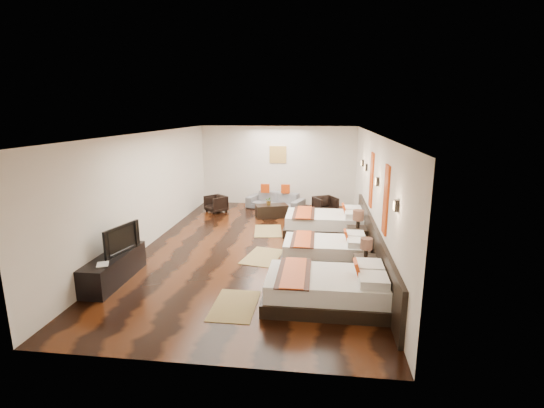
# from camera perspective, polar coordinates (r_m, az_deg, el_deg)

# --- Properties ---
(floor) EXTENTS (5.50, 9.50, 0.01)m
(floor) POSITION_cam_1_polar(r_m,az_deg,el_deg) (9.94, -2.12, -6.18)
(floor) COLOR black
(floor) RESTS_ON ground
(ceiling) EXTENTS (5.50, 9.50, 0.01)m
(ceiling) POSITION_cam_1_polar(r_m,az_deg,el_deg) (9.39, -2.26, 10.15)
(ceiling) COLOR white
(ceiling) RESTS_ON floor
(back_wall) EXTENTS (5.50, 0.01, 2.80)m
(back_wall) POSITION_cam_1_polar(r_m,az_deg,el_deg) (14.22, 0.86, 5.54)
(back_wall) COLOR silver
(back_wall) RESTS_ON floor
(left_wall) EXTENTS (0.01, 9.50, 2.80)m
(left_wall) POSITION_cam_1_polar(r_m,az_deg,el_deg) (10.36, -17.38, 2.04)
(left_wall) COLOR silver
(left_wall) RESTS_ON floor
(right_wall) EXTENTS (0.01, 9.50, 2.80)m
(right_wall) POSITION_cam_1_polar(r_m,az_deg,el_deg) (9.53, 14.37, 1.30)
(right_wall) COLOR silver
(right_wall) RESTS_ON floor
(headboard_panel) EXTENTS (0.08, 6.60, 0.90)m
(headboard_panel) POSITION_cam_1_polar(r_m,az_deg,el_deg) (9.01, 14.39, -5.67)
(headboard_panel) COLOR black
(headboard_panel) RESTS_ON floor
(bed_near) EXTENTS (2.18, 1.37, 0.83)m
(bed_near) POSITION_cam_1_polar(r_m,az_deg,el_deg) (7.12, 8.07, -11.99)
(bed_near) COLOR black
(bed_near) RESTS_ON floor
(bed_mid) EXTENTS (1.94, 1.22, 0.74)m
(bed_mid) POSITION_cam_1_polar(r_m,az_deg,el_deg) (9.05, 7.85, -6.58)
(bed_mid) COLOR black
(bed_mid) RESTS_ON floor
(bed_far) EXTENTS (2.21, 1.39, 0.84)m
(bed_far) POSITION_cam_1_polar(r_m,az_deg,el_deg) (11.06, 7.74, -2.70)
(bed_far) COLOR black
(bed_far) RESTS_ON floor
(nightstand_a) EXTENTS (0.45, 0.45, 0.88)m
(nightstand_a) POSITION_cam_1_polar(r_m,az_deg,el_deg) (8.17, 13.27, -8.65)
(nightstand_a) COLOR black
(nightstand_a) RESTS_ON floor
(nightstand_b) EXTENTS (0.50, 0.50, 0.99)m
(nightstand_b) POSITION_cam_1_polar(r_m,az_deg,el_deg) (9.86, 12.18, -4.52)
(nightstand_b) COLOR black
(nightstand_b) RESTS_ON floor
(jute_mat_near) EXTENTS (0.76, 1.20, 0.01)m
(jute_mat_near) POSITION_cam_1_polar(r_m,az_deg,el_deg) (7.14, -5.40, -14.33)
(jute_mat_near) COLOR olive
(jute_mat_near) RESTS_ON floor
(jute_mat_mid) EXTENTS (0.98, 1.33, 0.01)m
(jute_mat_mid) POSITION_cam_1_polar(r_m,az_deg,el_deg) (9.28, -1.33, -7.58)
(jute_mat_mid) COLOR olive
(jute_mat_mid) RESTS_ON floor
(jute_mat_far) EXTENTS (0.91, 1.29, 0.01)m
(jute_mat_far) POSITION_cam_1_polar(r_m,az_deg,el_deg) (11.20, -0.57, -3.89)
(jute_mat_far) COLOR olive
(jute_mat_far) RESTS_ON floor
(tv_console) EXTENTS (0.50, 1.80, 0.55)m
(tv_console) POSITION_cam_1_polar(r_m,az_deg,el_deg) (8.54, -21.78, -8.54)
(tv_console) COLOR black
(tv_console) RESTS_ON floor
(tv) EXTENTS (0.35, 0.98, 0.56)m
(tv) POSITION_cam_1_polar(r_m,az_deg,el_deg) (8.47, -21.27, -4.66)
(tv) COLOR black
(tv) RESTS_ON tv_console
(book) EXTENTS (0.31, 0.34, 0.03)m
(book) POSITION_cam_1_polar(r_m,az_deg,el_deg) (7.97, -23.95, -8.07)
(book) COLOR black
(book) RESTS_ON tv_console
(figurine) EXTENTS (0.45, 0.45, 0.38)m
(figurine) POSITION_cam_1_polar(r_m,az_deg,el_deg) (9.02, -19.74, -4.09)
(figurine) COLOR brown
(figurine) RESTS_ON tv_console
(sofa) EXTENTS (2.11, 1.40, 0.57)m
(sofa) POSITION_cam_1_polar(r_m,az_deg,el_deg) (13.62, 0.48, 0.44)
(sofa) COLOR slate
(sofa) RESTS_ON floor
(armchair_left) EXTENTS (0.86, 0.86, 0.56)m
(armchair_left) POSITION_cam_1_polar(r_m,az_deg,el_deg) (13.37, -8.08, 0.03)
(armchair_left) COLOR black
(armchair_left) RESTS_ON floor
(armchair_right) EXTENTS (0.90, 0.91, 0.61)m
(armchair_right) POSITION_cam_1_polar(r_m,az_deg,el_deg) (12.94, 7.68, -0.28)
(armchair_right) COLOR black
(armchair_right) RESTS_ON floor
(coffee_table) EXTENTS (1.11, 0.80, 0.40)m
(coffee_table) POSITION_cam_1_polar(r_m,az_deg,el_deg) (12.63, -0.06, -0.99)
(coffee_table) COLOR black
(coffee_table) RESTS_ON floor
(table_plant) EXTENTS (0.29, 0.27, 0.27)m
(table_plant) POSITION_cam_1_polar(r_m,az_deg,el_deg) (12.52, -0.44, 0.45)
(table_plant) COLOR #265A1E
(table_plant) RESTS_ON coffee_table
(orange_panel_a) EXTENTS (0.04, 0.40, 1.30)m
(orange_panel_a) POSITION_cam_1_polar(r_m,az_deg,el_deg) (7.63, 16.08, 0.58)
(orange_panel_a) COLOR #D86014
(orange_panel_a) RESTS_ON right_wall
(orange_panel_b) EXTENTS (0.04, 0.40, 1.30)m
(orange_panel_b) POSITION_cam_1_polar(r_m,az_deg,el_deg) (9.77, 14.14, 3.38)
(orange_panel_b) COLOR #D86014
(orange_panel_b) RESTS_ON right_wall
(sconce_near) EXTENTS (0.07, 0.12, 0.18)m
(sconce_near) POSITION_cam_1_polar(r_m,az_deg,el_deg) (6.54, 17.40, -0.23)
(sconce_near) COLOR black
(sconce_near) RESTS_ON right_wall
(sconce_mid) EXTENTS (0.07, 0.12, 0.18)m
(sconce_mid) POSITION_cam_1_polar(r_m,az_deg,el_deg) (8.66, 14.88, 3.13)
(sconce_mid) COLOR black
(sconce_mid) RESTS_ON right_wall
(sconce_far) EXTENTS (0.07, 0.12, 0.18)m
(sconce_far) POSITION_cam_1_polar(r_m,az_deg,el_deg) (10.82, 13.36, 5.16)
(sconce_far) COLOR black
(sconce_far) RESTS_ON right_wall
(sconce_lounge) EXTENTS (0.07, 0.12, 0.18)m
(sconce_lounge) POSITION_cam_1_polar(r_m,az_deg,el_deg) (11.71, 12.89, 5.77)
(sconce_lounge) COLOR black
(sconce_lounge) RESTS_ON right_wall
(gold_artwork) EXTENTS (0.60, 0.04, 0.60)m
(gold_artwork) POSITION_cam_1_polar(r_m,az_deg,el_deg) (14.15, 0.86, 7.13)
(gold_artwork) COLOR #AD873F
(gold_artwork) RESTS_ON back_wall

